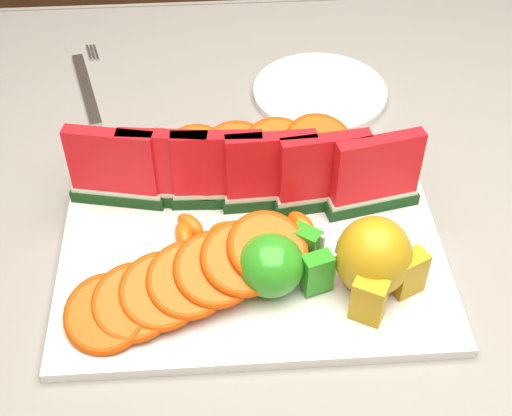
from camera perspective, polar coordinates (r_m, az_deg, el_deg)
table at (r=0.86m, az=2.20°, el=-6.65°), size 1.40×0.90×0.75m
tablecloth at (r=0.81m, az=2.32°, el=-3.89°), size 1.53×1.03×0.20m
platter at (r=0.76m, az=-0.34°, el=-3.06°), size 0.40×0.30×0.01m
apple_cluster at (r=0.69m, az=1.75°, el=-4.51°), size 0.10×0.08×0.06m
pear_cluster at (r=0.70m, az=9.51°, el=-4.14°), size 0.10×0.10×0.08m
side_plate at (r=0.97m, az=5.14°, el=9.21°), size 0.23×0.23×0.01m
fork at (r=1.02m, az=-13.37°, el=9.58°), size 0.06×0.19×0.00m
watermelon_row at (r=0.76m, az=-0.96°, el=2.83°), size 0.39×0.07×0.10m
orange_fan_front at (r=0.68m, az=-5.44°, el=-5.76°), size 0.26×0.15×0.06m
orange_fan_back at (r=0.83m, az=-1.47°, el=4.74°), size 0.28×0.10×0.04m
tangerine_segments at (r=0.75m, az=-1.06°, el=-1.94°), size 0.15×0.07×0.02m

